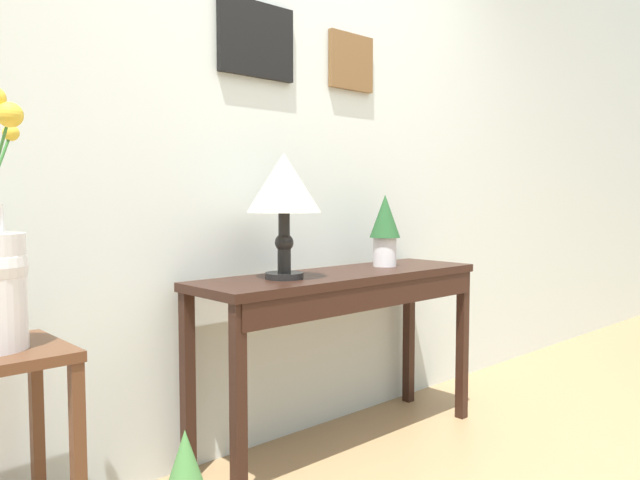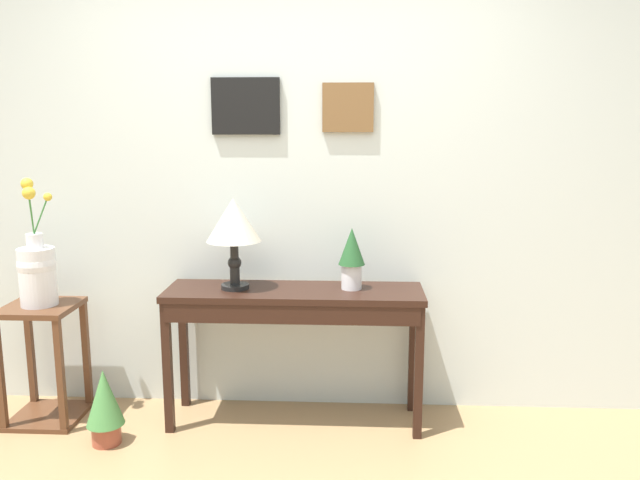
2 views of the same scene
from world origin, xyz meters
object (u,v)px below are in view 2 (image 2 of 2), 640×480
object	(u,v)px
potted_plant_on_console	(352,255)
pedestal_stand_left	(45,363)
table_lamp	(234,224)
potted_plant_floor	(105,404)
console_table	(294,309)
flower_vase_tall	(37,268)

from	to	relation	value
potted_plant_on_console	pedestal_stand_left	xyz separation A→B (m)	(-1.70, -0.08, -0.61)
table_lamp	potted_plant_floor	bearing A→B (deg)	-153.62
console_table	table_lamp	distance (m)	0.56
potted_plant_on_console	pedestal_stand_left	bearing A→B (deg)	-177.46
console_table	pedestal_stand_left	bearing A→B (deg)	-179.06
table_lamp	potted_plant_on_console	distance (m)	0.65
console_table	pedestal_stand_left	world-z (taller)	console_table
console_table	flower_vase_tall	bearing A→B (deg)	-178.98
pedestal_stand_left	potted_plant_floor	bearing A→B (deg)	-31.48
potted_plant_floor	flower_vase_tall	bearing A→B (deg)	148.64
pedestal_stand_left	console_table	bearing A→B (deg)	0.94
table_lamp	potted_plant_floor	size ratio (longest dim) A/B	1.21
console_table	table_lamp	xyz separation A→B (m)	(-0.32, 0.02, 0.46)
console_table	potted_plant_floor	xyz separation A→B (m)	(-0.95, -0.29, -0.43)
table_lamp	flower_vase_tall	bearing A→B (deg)	-177.37
console_table	pedestal_stand_left	size ratio (longest dim) A/B	2.08
potted_plant_on_console	potted_plant_floor	xyz separation A→B (m)	(-1.26, -0.34, -0.72)
console_table	potted_plant_on_console	bearing A→B (deg)	9.66
potted_plant_on_console	flower_vase_tall	distance (m)	1.70
console_table	table_lamp	world-z (taller)	table_lamp
flower_vase_tall	potted_plant_floor	size ratio (longest dim) A/B	1.72
console_table	flower_vase_tall	world-z (taller)	flower_vase_tall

